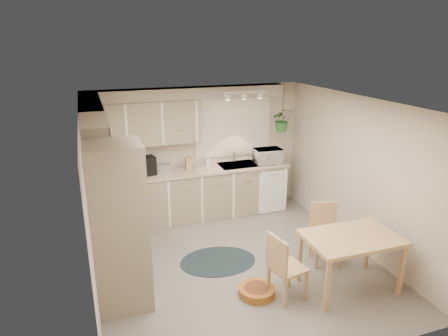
{
  "coord_description": "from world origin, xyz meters",
  "views": [
    {
      "loc": [
        -1.91,
        -4.87,
        3.22
      ],
      "look_at": [
        -0.02,
        0.55,
        1.34
      ],
      "focal_mm": 32.0,
      "sensor_mm": 36.0,
      "label": 1
    }
  ],
  "objects_px": {
    "chair_back": "(326,235)",
    "microwave": "(268,155)",
    "chair_left": "(288,266)",
    "braided_rug": "(218,261)",
    "pet_bed": "(257,291)",
    "dining_table": "(349,262)"
  },
  "relations": [
    {
      "from": "dining_table",
      "to": "chair_back",
      "type": "distance_m",
      "value": 0.67
    },
    {
      "from": "chair_left",
      "to": "chair_back",
      "type": "xyz_separation_m",
      "value": [
        0.93,
        0.58,
        -0.0
      ]
    },
    {
      "from": "chair_left",
      "to": "microwave",
      "type": "relative_size",
      "value": 1.76
    },
    {
      "from": "chair_back",
      "to": "pet_bed",
      "type": "distance_m",
      "value": 1.41
    },
    {
      "from": "dining_table",
      "to": "pet_bed",
      "type": "bearing_deg",
      "value": 168.64
    },
    {
      "from": "pet_bed",
      "to": "chair_back",
      "type": "bearing_deg",
      "value": 17.99
    },
    {
      "from": "dining_table",
      "to": "chair_left",
      "type": "height_order",
      "value": "chair_left"
    },
    {
      "from": "braided_rug",
      "to": "microwave",
      "type": "bearing_deg",
      "value": 45.54
    },
    {
      "from": "chair_left",
      "to": "braided_rug",
      "type": "height_order",
      "value": "chair_left"
    },
    {
      "from": "dining_table",
      "to": "pet_bed",
      "type": "relative_size",
      "value": 2.55
    },
    {
      "from": "dining_table",
      "to": "chair_left",
      "type": "relative_size",
      "value": 1.35
    },
    {
      "from": "chair_back",
      "to": "microwave",
      "type": "relative_size",
      "value": 1.74
    },
    {
      "from": "chair_left",
      "to": "chair_back",
      "type": "distance_m",
      "value": 1.1
    },
    {
      "from": "chair_back",
      "to": "pet_bed",
      "type": "xyz_separation_m",
      "value": [
        -1.29,
        -0.42,
        -0.39
      ]
    },
    {
      "from": "chair_back",
      "to": "braided_rug",
      "type": "height_order",
      "value": "chair_back"
    },
    {
      "from": "pet_bed",
      "to": "chair_left",
      "type": "bearing_deg",
      "value": -23.63
    },
    {
      "from": "chair_left",
      "to": "pet_bed",
      "type": "bearing_deg",
      "value": -124.22
    },
    {
      "from": "chair_left",
      "to": "pet_bed",
      "type": "distance_m",
      "value": 0.56
    },
    {
      "from": "dining_table",
      "to": "braided_rug",
      "type": "xyz_separation_m",
      "value": [
        -1.45,
        1.19,
        -0.38
      ]
    },
    {
      "from": "braided_rug",
      "to": "pet_bed",
      "type": "relative_size",
      "value": 2.4
    },
    {
      "from": "chair_back",
      "to": "microwave",
      "type": "distance_m",
      "value": 2.18
    },
    {
      "from": "pet_bed",
      "to": "microwave",
      "type": "distance_m",
      "value": 3.0
    }
  ]
}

